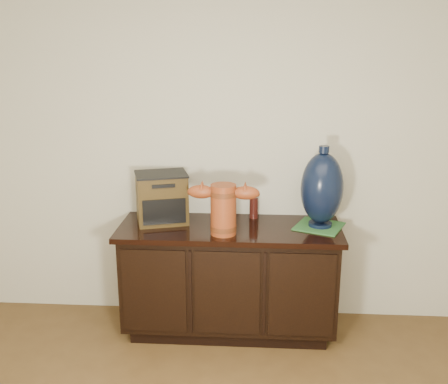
# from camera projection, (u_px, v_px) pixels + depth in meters

# --- Properties ---
(room) EXTENTS (5.00, 5.00, 5.00)m
(room) POSITION_uv_depth(u_px,v_px,m) (175.00, 334.00, 1.15)
(room) COLOR brown
(room) RESTS_ON ground
(sideboard) EXTENTS (1.46, 0.56, 0.75)m
(sideboard) POSITION_uv_depth(u_px,v_px,m) (229.00, 278.00, 3.54)
(sideboard) COLOR black
(sideboard) RESTS_ON ground
(terracotta_vessel) EXTENTS (0.45, 0.17, 0.32)m
(terracotta_vessel) POSITION_uv_depth(u_px,v_px,m) (223.00, 206.00, 3.26)
(terracotta_vessel) COLOR #9C431C
(terracotta_vessel) RESTS_ON sideboard
(tv_radio) EXTENTS (0.40, 0.36, 0.34)m
(tv_radio) POSITION_uv_depth(u_px,v_px,m) (162.00, 198.00, 3.49)
(tv_radio) COLOR #3F2D0F
(tv_radio) RESTS_ON sideboard
(green_mat) EXTENTS (0.37, 0.37, 0.01)m
(green_mat) POSITION_uv_depth(u_px,v_px,m) (319.00, 226.00, 3.44)
(green_mat) COLOR #2E672F
(green_mat) RESTS_ON sideboard
(lamp_base) EXTENTS (0.36, 0.36, 0.53)m
(lamp_base) POSITION_uv_depth(u_px,v_px,m) (322.00, 189.00, 3.37)
(lamp_base) COLOR black
(lamp_base) RESTS_ON green_mat
(spray_can) EXTENTS (0.06, 0.06, 0.17)m
(spray_can) POSITION_uv_depth(u_px,v_px,m) (254.00, 206.00, 3.59)
(spray_can) COLOR #51140D
(spray_can) RESTS_ON sideboard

